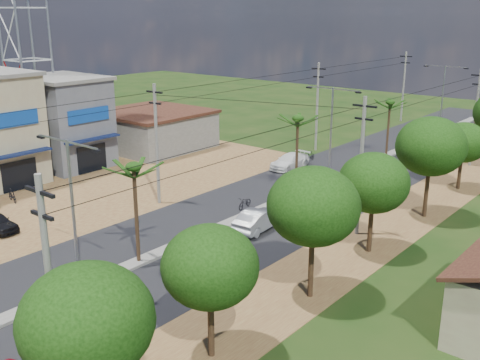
# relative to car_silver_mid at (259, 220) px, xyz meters

# --- Properties ---
(ground) EXTENTS (160.00, 160.00, 0.00)m
(ground) POSITION_rel_car_silver_mid_xyz_m (-2.13, -12.51, -0.72)
(ground) COLOR black
(ground) RESTS_ON ground
(road) EXTENTS (12.00, 110.00, 0.04)m
(road) POSITION_rel_car_silver_mid_xyz_m (-2.13, 2.49, -0.70)
(road) COLOR black
(road) RESTS_ON ground
(median) EXTENTS (1.00, 90.00, 0.18)m
(median) POSITION_rel_car_silver_mid_xyz_m (-2.13, 5.49, -0.63)
(median) COLOR #605E56
(median) RESTS_ON ground
(dirt_lot_west) EXTENTS (18.00, 46.00, 0.04)m
(dirt_lot_west) POSITION_rel_car_silver_mid_xyz_m (-17.13, -4.51, -0.70)
(dirt_lot_west) COLOR brown
(dirt_lot_west) RESTS_ON ground
(dirt_shoulder_east) EXTENTS (5.00, 90.00, 0.03)m
(dirt_shoulder_east) POSITION_rel_car_silver_mid_xyz_m (6.37, 2.49, -0.70)
(dirt_shoulder_east) COLOR brown
(dirt_shoulder_east) RESTS_ON ground
(shophouse_grey) EXTENTS (9.00, 6.40, 8.30)m
(shophouse_grey) POSITION_rel_car_silver_mid_xyz_m (-24.11, 1.49, 3.45)
(shophouse_grey) COLOR #505258
(shophouse_grey) RESTS_ON ground
(low_shed) EXTENTS (10.40, 10.40, 3.95)m
(low_shed) POSITION_rel_car_silver_mid_xyz_m (-23.13, 11.49, 1.25)
(low_shed) COLOR #605E56
(low_shed) RESTS_ON ground
(tree_east_a) EXTENTS (4.40, 4.40, 6.37)m
(tree_east_a) POSITION_rel_car_silver_mid_xyz_m (7.37, -18.51, 3.77)
(tree_east_a) COLOR black
(tree_east_a) RESTS_ON ground
(tree_east_b) EXTENTS (4.00, 4.00, 5.83)m
(tree_east_b) POSITION_rel_car_silver_mid_xyz_m (7.17, -12.51, 3.40)
(tree_east_b) COLOR black
(tree_east_b) RESTS_ON ground
(tree_east_c) EXTENTS (4.60, 4.60, 6.83)m
(tree_east_c) POSITION_rel_car_silver_mid_xyz_m (7.57, -5.51, 4.15)
(tree_east_c) COLOR black
(tree_east_c) RESTS_ON ground
(tree_east_d) EXTENTS (4.20, 4.20, 6.13)m
(tree_east_d) POSITION_rel_car_silver_mid_xyz_m (7.27, 1.49, 3.62)
(tree_east_d) COLOR black
(tree_east_d) RESTS_ON ground
(tree_east_e) EXTENTS (4.80, 4.80, 7.14)m
(tree_east_e) POSITION_rel_car_silver_mid_xyz_m (7.47, 9.49, 4.37)
(tree_east_e) COLOR black
(tree_east_e) RESTS_ON ground
(tree_east_f) EXTENTS (3.80, 3.80, 5.52)m
(tree_east_f) POSITION_rel_car_silver_mid_xyz_m (7.07, 17.49, 3.17)
(tree_east_f) COLOR black
(tree_east_f) RESTS_ON ground
(palm_median_near) EXTENTS (2.00, 2.00, 6.15)m
(palm_median_near) POSITION_rel_car_silver_mid_xyz_m (-2.13, -8.51, 4.82)
(palm_median_near) COLOR black
(palm_median_near) RESTS_ON ground
(palm_median_mid) EXTENTS (2.00, 2.00, 6.55)m
(palm_median_mid) POSITION_rel_car_silver_mid_xyz_m (-2.13, 7.49, 5.18)
(palm_median_mid) COLOR black
(palm_median_mid) RESTS_ON ground
(palm_median_far) EXTENTS (2.00, 2.00, 5.85)m
(palm_median_far) POSITION_rel_car_silver_mid_xyz_m (-2.13, 23.49, 4.54)
(palm_median_far) COLOR black
(palm_median_far) RESTS_ON ground
(streetlight_near) EXTENTS (5.10, 0.18, 8.00)m
(streetlight_near) POSITION_rel_car_silver_mid_xyz_m (-2.13, -12.51, 4.07)
(streetlight_near) COLOR gray
(streetlight_near) RESTS_ON ground
(streetlight_mid) EXTENTS (5.10, 0.18, 8.00)m
(streetlight_mid) POSITION_rel_car_silver_mid_xyz_m (-2.13, 12.49, 4.07)
(streetlight_mid) COLOR gray
(streetlight_mid) RESTS_ON ground
(streetlight_far) EXTENTS (5.10, 0.18, 8.00)m
(streetlight_far) POSITION_rel_car_silver_mid_xyz_m (-2.13, 37.49, 4.07)
(streetlight_far) COLOR gray
(streetlight_far) RESTS_ON ground
(utility_pole_w_b) EXTENTS (1.60, 0.24, 9.00)m
(utility_pole_w_b) POSITION_rel_car_silver_mid_xyz_m (-9.13, -0.51, 4.04)
(utility_pole_w_b) COLOR #605E56
(utility_pole_w_b) RESTS_ON ground
(utility_pole_w_c) EXTENTS (1.60, 0.24, 9.00)m
(utility_pole_w_c) POSITION_rel_car_silver_mid_xyz_m (-9.13, 21.49, 4.04)
(utility_pole_w_c) COLOR #605E56
(utility_pole_w_c) RESTS_ON ground
(utility_pole_w_d) EXTENTS (1.60, 0.24, 9.00)m
(utility_pole_w_d) POSITION_rel_car_silver_mid_xyz_m (-9.13, 42.49, 4.04)
(utility_pole_w_d) COLOR #605E56
(utility_pole_w_d) RESTS_ON ground
(utility_pole_e_a) EXTENTS (1.60, 0.24, 9.00)m
(utility_pole_e_a) POSITION_rel_car_silver_mid_xyz_m (5.37, -18.51, 4.04)
(utility_pole_e_a) COLOR #605E56
(utility_pole_e_a) RESTS_ON ground
(utility_pole_e_b) EXTENTS (1.60, 0.24, 9.00)m
(utility_pole_e_b) POSITION_rel_car_silver_mid_xyz_m (5.37, 3.49, 4.04)
(utility_pole_e_b) COLOR #605E56
(utility_pole_e_b) RESTS_ON ground
(utility_pole_e_c) EXTENTS (1.60, 0.24, 9.00)m
(utility_pole_e_c) POSITION_rel_car_silver_mid_xyz_m (5.37, 25.49, 4.04)
(utility_pole_e_c) COLOR #605E56
(utility_pole_e_c) RESTS_ON ground
(car_silver_mid) EXTENTS (1.91, 4.47, 1.43)m
(car_silver_mid) POSITION_rel_car_silver_mid_xyz_m (0.00, 0.00, 0.00)
(car_silver_mid) COLOR gray
(car_silver_mid) RESTS_ON ground
(car_white_far) EXTENTS (1.96, 4.57, 1.31)m
(car_white_far) POSITION_rel_car_silver_mid_xyz_m (-7.13, 13.84, -0.06)
(car_white_far) COLOR silver
(car_white_far) RESTS_ON ground
(moto_rider_west_a) EXTENTS (0.84, 1.73, 0.87)m
(moto_rider_west_a) POSITION_rel_car_silver_mid_xyz_m (-3.33, 2.64, -0.28)
(moto_rider_west_a) COLOR black
(moto_rider_west_a) RESTS_ON ground
(moto_rider_west_b) EXTENTS (0.48, 1.57, 0.94)m
(moto_rider_west_b) POSITION_rel_car_silver_mid_xyz_m (-7.13, 17.34, -0.25)
(moto_rider_west_b) COLOR black
(moto_rider_west_b) RESTS_ON ground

